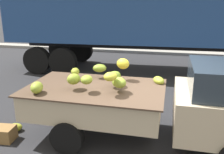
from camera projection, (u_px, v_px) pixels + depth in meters
The scene contains 6 objects.
ground at pixel (145, 139), 5.23m from camera, with size 220.00×220.00×0.00m, color #28282B.
curb_strip at pixel (163, 52), 13.99m from camera, with size 80.00×0.80×0.16m, color gray.
pickup_truck at pixel (195, 105), 4.75m from camera, with size 5.00×1.82×1.70m.
semi_trailer at pixel (157, 8), 9.67m from camera, with size 12.11×3.15×3.95m.
fallen_banana_bunch_near_tailgate at pixel (15, 127), 5.54m from camera, with size 0.33×0.24×0.17m, color gold.
produce_crate at pixel (2, 134), 5.16m from camera, with size 0.52×0.36×0.29m, color olive.
Camera 1 is at (0.39, -4.67, 2.75)m, focal length 39.92 mm.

